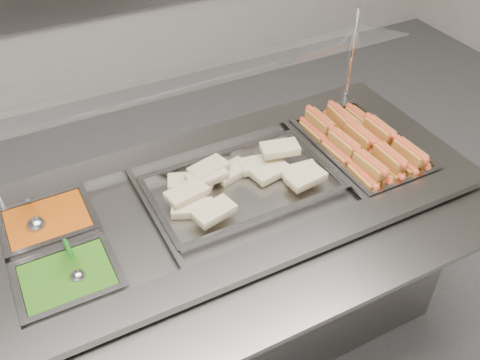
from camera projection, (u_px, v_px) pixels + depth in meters
name	position (u px, v px, depth m)	size (l,w,h in m)	color
steam_counter	(230.00, 267.00, 2.09)	(1.71, 0.76, 0.81)	slate
tray_rail	(300.00, 293.00, 1.54)	(1.63, 0.35, 0.05)	slate
sneeze_guard	(200.00, 78.00, 1.75)	(1.50, 0.27, 0.40)	silver
pan_hotdogs	(360.00, 151.00, 2.05)	(0.31, 0.50, 0.09)	gray
pan_wraps	(242.00, 189.00, 1.87)	(0.62, 0.37, 0.06)	gray
pan_beans	(50.00, 228.00, 1.74)	(0.27, 0.22, 0.09)	gray
pan_peas	(70.00, 284.00, 1.56)	(0.27, 0.22, 0.09)	gray
hotdogs_in_buns	(362.00, 143.00, 2.02)	(0.28, 0.47, 0.11)	#9E6721
tortilla_wraps	(228.00, 181.00, 1.85)	(0.56, 0.32, 0.08)	#C5B384
ladle	(36.00, 224.00, 1.69)	(0.06, 0.17, 0.14)	#B0B1B5
serving_spoon	(76.00, 272.00, 1.54)	(0.05, 0.17, 0.12)	#B0B1B5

